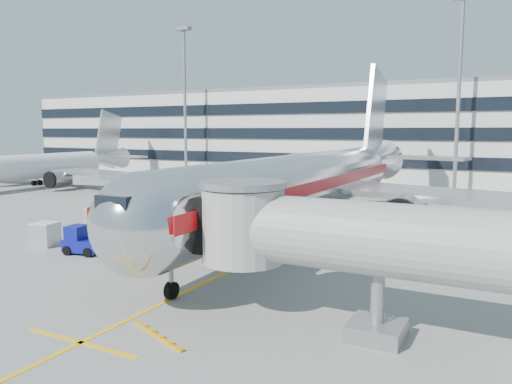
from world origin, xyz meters
The scene contains 15 objects.
ground centered at (0.00, 0.00, 0.00)m, with size 180.00×180.00×0.00m, color gray.
lead_in_line centered at (0.00, 10.00, 0.01)m, with size 0.25×70.00×0.01m, color #FFB50D.
stop_bar centered at (0.00, -14.00, 0.01)m, with size 6.00×0.25×0.01m, color #FFB50D.
main_jet centered at (0.00, 11.72, 4.23)m, with size 50.95×48.70×16.06m.
jet_bridge centered at (12.18, -8.00, 3.87)m, with size 17.80×4.50×7.00m.
terminal centered at (0.00, 57.95, 7.80)m, with size 150.00×24.25×15.60m.
light_mast_west centered at (-35.00, 42.00, 14.88)m, with size 2.40×1.20×25.45m.
light_mast_centre centered at (8.00, 42.00, 14.88)m, with size 2.40×1.20×25.45m.
second_jet centered at (-48.40, 22.80, 3.18)m, with size 38.21×36.52×12.04m.
belt_loader centered at (-6.63, 4.18, 0.63)m, with size 4.74×2.38×2.22m.
baggage_tug centered at (-11.28, -3.35, 0.86)m, with size 2.84×2.05×1.97m.
cargo_container_left centered at (-15.34, 2.54, 0.77)m, with size 1.49×1.49×1.53m.
cargo_container_right centered at (-16.53, 3.39, 0.95)m, with size 2.22×2.22×1.89m.
cargo_container_front centered at (-15.52, -2.93, 0.88)m, with size 1.94×1.94×1.75m.
ramp_worker centered at (-5.26, -4.74, 0.89)m, with size 0.65×0.43×1.79m, color #9CE918.
Camera 1 is at (15.28, -27.74, 8.57)m, focal length 35.00 mm.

